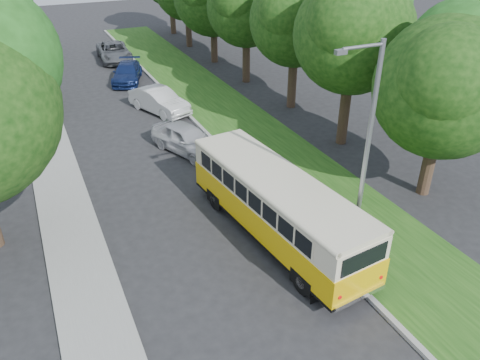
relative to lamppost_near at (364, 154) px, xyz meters
name	(u,v)px	position (x,y,z in m)	size (l,w,h in m)	color
ground	(217,252)	(-4.21, 2.50, -4.37)	(120.00, 120.00, 0.00)	#232326
curb	(246,173)	(-0.61, 7.50, -4.29)	(0.20, 70.00, 0.15)	gray
grass_verge	(287,163)	(1.74, 7.50, -4.30)	(4.50, 70.00, 0.13)	#1B4612
sidewalk	(67,214)	(-9.01, 7.50, -4.31)	(2.20, 70.00, 0.12)	gray
treeline	(152,6)	(-1.06, 20.49, 1.56)	(24.27, 41.91, 9.46)	#332319
lamppost_near	(364,154)	(0.00, 0.00, 0.00)	(1.71, 0.16, 8.00)	gray
lamppost_far	(30,55)	(-8.91, 18.50, -0.25)	(1.71, 0.16, 7.50)	gray
warning_sign	(49,119)	(-8.71, 14.48, -2.66)	(0.56, 0.10, 2.50)	gray
vintage_bus	(277,208)	(-1.76, 2.39, -3.00)	(2.38, 9.24, 2.74)	#F2BD07
car_silver	(187,139)	(-2.35, 11.05, -3.61)	(1.79, 4.44, 1.51)	silver
car_white	(159,101)	(-2.01, 17.23, -3.61)	(1.60, 4.59, 1.51)	silver
car_blue	(127,73)	(-2.41, 24.28, -3.69)	(1.90, 4.68, 1.36)	navy
car_grey	(114,52)	(-2.06, 30.50, -3.61)	(2.51, 5.44, 1.51)	slate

